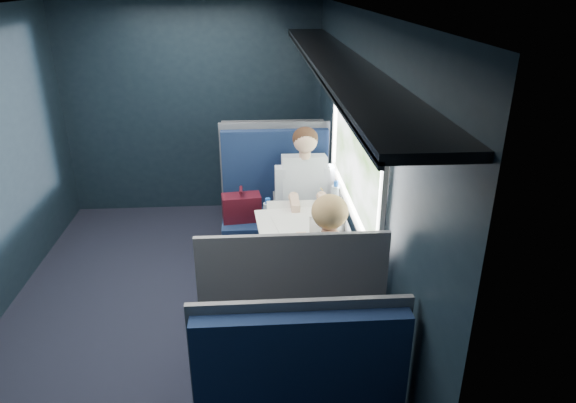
{
  "coord_description": "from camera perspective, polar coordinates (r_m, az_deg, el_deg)",
  "views": [
    {
      "loc": [
        0.66,
        -3.51,
        2.49
      ],
      "look_at": [
        0.9,
        0.0,
        0.95
      ],
      "focal_mm": 32.0,
      "sensor_mm": 36.0,
      "label": 1
    }
  ],
  "objects": [
    {
      "name": "seat_bay_near",
      "position": [
        4.85,
        -1.46,
        -1.62
      ],
      "size": [
        1.04,
        0.62,
        1.26
      ],
      "color": "#0D1939",
      "rests_on": "ground"
    },
    {
      "name": "seat_row_front",
      "position": [
        5.71,
        -1.72,
        2.24
      ],
      "size": [
        1.04,
        0.51,
        1.16
      ],
      "color": "#0D1939",
      "rests_on": "ground"
    },
    {
      "name": "room_shell",
      "position": [
        3.71,
        -13.74,
        7.11
      ],
      "size": [
        3.0,
        4.4,
        2.4
      ],
      "color": "black",
      "rests_on": "ground"
    },
    {
      "name": "papers",
      "position": [
        3.9,
        0.42,
        -3.01
      ],
      "size": [
        0.57,
        0.77,
        0.01
      ],
      "primitive_type": "cube",
      "rotation": [
        0.0,
        0.0,
        0.08
      ],
      "color": "white",
      "rests_on": "table"
    },
    {
      "name": "woman",
      "position": [
        3.34,
        4.29,
        -8.28
      ],
      "size": [
        0.53,
        0.56,
        1.32
      ],
      "color": "black",
      "rests_on": "ground"
    },
    {
      "name": "cup",
      "position": [
        4.23,
        4.34,
        -0.3
      ],
      "size": [
        0.06,
        0.06,
        0.08
      ],
      "primitive_type": "cylinder",
      "color": "white",
      "rests_on": "table"
    },
    {
      "name": "table",
      "position": [
        3.98,
        1.91,
        -3.73
      ],
      "size": [
        0.62,
        1.0,
        0.74
      ],
      "color": "#54565E",
      "rests_on": "ground"
    },
    {
      "name": "man",
      "position": [
        4.59,
        1.9,
        0.92
      ],
      "size": [
        0.53,
        0.56,
        1.32
      ],
      "color": "black",
      "rests_on": "ground"
    },
    {
      "name": "seat_bay_far",
      "position": [
        3.36,
        0.16,
        -14.51
      ],
      "size": [
        1.04,
        0.62,
        1.26
      ],
      "color": "#0D1939",
      "rests_on": "ground"
    },
    {
      "name": "ground",
      "position": [
        4.36,
        -12.15,
        -11.9
      ],
      "size": [
        2.8,
        4.2,
        0.01
      ],
      "primitive_type": "cube",
      "color": "black"
    },
    {
      "name": "bottle_small",
      "position": [
        4.21,
        5.3,
        0.55
      ],
      "size": [
        0.07,
        0.07,
        0.24
      ],
      "color": "silver",
      "rests_on": "table"
    },
    {
      "name": "laptop",
      "position": [
        3.89,
        5.16,
        -2.05
      ],
      "size": [
        0.29,
        0.37,
        0.26
      ],
      "color": "silver",
      "rests_on": "table"
    }
  ]
}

